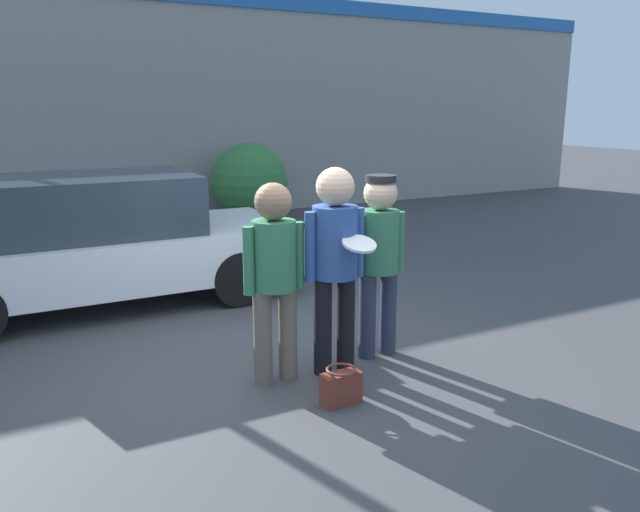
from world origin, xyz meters
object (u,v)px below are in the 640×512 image
(person_right, at_px, (379,250))
(parked_car_near, at_px, (98,241))
(person_left, at_px, (274,267))
(handbag, at_px, (341,387))
(shrub, at_px, (249,182))
(person_middle_with_frisbee, at_px, (335,252))

(person_right, bearing_deg, parked_car_near, 125.14)
(person_right, distance_m, parked_car_near, 3.36)
(parked_car_near, bearing_deg, person_left, -72.21)
(handbag, bearing_deg, person_left, 113.34)
(person_left, distance_m, parked_car_near, 2.97)
(person_left, distance_m, shrub, 7.54)
(person_middle_with_frisbee, bearing_deg, handbag, -114.54)
(person_middle_with_frisbee, xyz_separation_m, parked_car_near, (-1.42, 2.87, -0.31))
(handbag, bearing_deg, shrub, 73.23)
(shrub, bearing_deg, handbag, -106.77)
(shrub, bearing_deg, person_left, -110.02)
(person_right, bearing_deg, shrub, 77.51)
(person_middle_with_frisbee, bearing_deg, parked_car_near, 116.26)
(parked_car_near, bearing_deg, shrub, 50.75)
(person_left, height_order, parked_car_near, person_left)
(person_left, bearing_deg, handbag, -66.66)
(person_left, xyz_separation_m, person_right, (1.03, 0.07, 0.01))
(person_right, xyz_separation_m, handbag, (-0.76, -0.68, -0.83))
(person_right, bearing_deg, handbag, -138.27)
(person_middle_with_frisbee, bearing_deg, person_right, 14.27)
(parked_car_near, bearing_deg, person_middle_with_frisbee, -63.74)
(person_middle_with_frisbee, relative_size, parked_car_near, 0.40)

